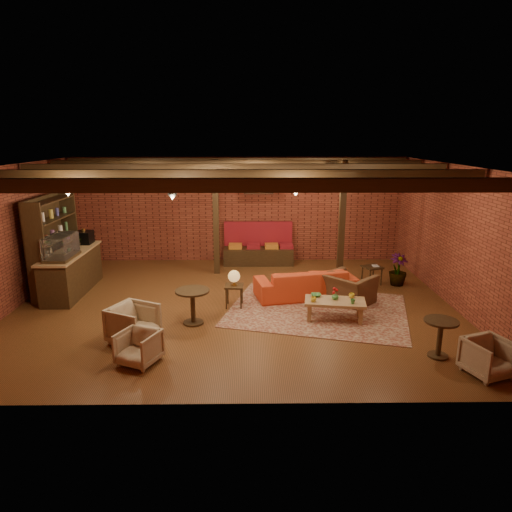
{
  "coord_description": "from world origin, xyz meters",
  "views": [
    {
      "loc": [
        0.35,
        -9.94,
        3.84
      ],
      "look_at": [
        0.48,
        0.2,
        1.14
      ],
      "focal_mm": 32.0,
      "sensor_mm": 36.0,
      "label": 1
    }
  ],
  "objects_px": {
    "side_table_lamp": "(234,279)",
    "round_table_right": "(440,332)",
    "armchair_far": "(489,356)",
    "plant_tall": "(400,238)",
    "side_table_book": "(372,268)",
    "sofa": "(305,283)",
    "armchair_a": "(133,322)",
    "armchair_b": "(138,346)",
    "armchair_right": "(349,284)",
    "round_table_left": "(193,301)",
    "coffee_table": "(334,302)"
  },
  "relations": [
    {
      "from": "coffee_table",
      "to": "side_table_book",
      "type": "distance_m",
      "value": 2.76
    },
    {
      "from": "coffee_table",
      "to": "plant_tall",
      "type": "relative_size",
      "value": 0.54
    },
    {
      "from": "round_table_left",
      "to": "plant_tall",
      "type": "height_order",
      "value": "plant_tall"
    },
    {
      "from": "round_table_right",
      "to": "round_table_left",
      "type": "bearing_deg",
      "value": 161.25
    },
    {
      "from": "coffee_table",
      "to": "side_table_book",
      "type": "xyz_separation_m",
      "value": [
        1.42,
        2.36,
        0.07
      ]
    },
    {
      "from": "plant_tall",
      "to": "sofa",
      "type": "bearing_deg",
      "value": -161.26
    },
    {
      "from": "armchair_right",
      "to": "armchair_far",
      "type": "xyz_separation_m",
      "value": [
        1.59,
        -3.4,
        -0.12
      ]
    },
    {
      "from": "side_table_lamp",
      "to": "armchair_a",
      "type": "xyz_separation_m",
      "value": [
        -1.86,
        -1.82,
        -0.26
      ]
    },
    {
      "from": "armchair_right",
      "to": "plant_tall",
      "type": "bearing_deg",
      "value": -94.61
    },
    {
      "from": "armchair_right",
      "to": "side_table_book",
      "type": "xyz_separation_m",
      "value": [
        0.9,
        1.34,
        -0.01
      ]
    },
    {
      "from": "side_table_book",
      "to": "round_table_right",
      "type": "distance_m",
      "value": 4.09
    },
    {
      "from": "armchair_far",
      "to": "side_table_lamp",
      "type": "bearing_deg",
      "value": 123.88
    },
    {
      "from": "armchair_a",
      "to": "side_table_lamp",
      "type": "bearing_deg",
      "value": -19.73
    },
    {
      "from": "armchair_b",
      "to": "armchair_right",
      "type": "distance_m",
      "value": 5.15
    },
    {
      "from": "armchair_right",
      "to": "armchair_b",
      "type": "bearing_deg",
      "value": 80.75
    },
    {
      "from": "plant_tall",
      "to": "side_table_book",
      "type": "bearing_deg",
      "value": 174.17
    },
    {
      "from": "side_table_lamp",
      "to": "round_table_right",
      "type": "distance_m",
      "value": 4.5
    },
    {
      "from": "sofa",
      "to": "plant_tall",
      "type": "xyz_separation_m",
      "value": [
        2.53,
        0.86,
        0.91
      ]
    },
    {
      "from": "armchair_a",
      "to": "plant_tall",
      "type": "relative_size",
      "value": 0.32
    },
    {
      "from": "armchair_right",
      "to": "armchair_far",
      "type": "relative_size",
      "value": 1.54
    },
    {
      "from": "sofa",
      "to": "coffee_table",
      "type": "relative_size",
      "value": 1.79
    },
    {
      "from": "coffee_table",
      "to": "side_table_lamp",
      "type": "xyz_separation_m",
      "value": [
        -2.16,
        0.8,
        0.27
      ]
    },
    {
      "from": "armchair_a",
      "to": "side_table_book",
      "type": "bearing_deg",
      "value": -32.15
    },
    {
      "from": "sofa",
      "to": "coffee_table",
      "type": "height_order",
      "value": "sofa"
    },
    {
      "from": "armchair_b",
      "to": "side_table_book",
      "type": "bearing_deg",
      "value": 63.1
    },
    {
      "from": "round_table_right",
      "to": "armchair_far",
      "type": "height_order",
      "value": "round_table_right"
    },
    {
      "from": "coffee_table",
      "to": "armchair_b",
      "type": "bearing_deg",
      "value": -153.0
    },
    {
      "from": "coffee_table",
      "to": "plant_tall",
      "type": "height_order",
      "value": "plant_tall"
    },
    {
      "from": "round_table_left",
      "to": "plant_tall",
      "type": "distance_m",
      "value": 5.69
    },
    {
      "from": "armchair_far",
      "to": "plant_tall",
      "type": "xyz_separation_m",
      "value": [
        -0.03,
        4.67,
        0.91
      ]
    },
    {
      "from": "armchair_right",
      "to": "sofa",
      "type": "bearing_deg",
      "value": 23.11
    },
    {
      "from": "coffee_table",
      "to": "armchair_a",
      "type": "xyz_separation_m",
      "value": [
        -4.02,
        -1.02,
        0.01
      ]
    },
    {
      "from": "side_table_book",
      "to": "round_table_right",
      "type": "height_order",
      "value": "round_table_right"
    },
    {
      "from": "armchair_a",
      "to": "armchair_b",
      "type": "xyz_separation_m",
      "value": [
        0.3,
        -0.87,
        -0.07
      ]
    },
    {
      "from": "side_table_lamp",
      "to": "armchair_a",
      "type": "height_order",
      "value": "side_table_lamp"
    },
    {
      "from": "plant_tall",
      "to": "armchair_far",
      "type": "bearing_deg",
      "value": -89.66
    },
    {
      "from": "sofa",
      "to": "armchair_b",
      "type": "relative_size",
      "value": 3.69
    },
    {
      "from": "coffee_table",
      "to": "round_table_left",
      "type": "xyz_separation_m",
      "value": [
        -2.99,
        -0.18,
        0.11
      ]
    },
    {
      "from": "round_table_left",
      "to": "armchair_far",
      "type": "relative_size",
      "value": 1.07
    },
    {
      "from": "round_table_left",
      "to": "armchair_b",
      "type": "bearing_deg",
      "value": -113.06
    },
    {
      "from": "round_table_left",
      "to": "armchair_far",
      "type": "height_order",
      "value": "round_table_left"
    },
    {
      "from": "side_table_lamp",
      "to": "round_table_right",
      "type": "relative_size",
      "value": 1.24
    },
    {
      "from": "side_table_book",
      "to": "sofa",
      "type": "bearing_deg",
      "value": -153.63
    },
    {
      "from": "coffee_table",
      "to": "armchair_far",
      "type": "distance_m",
      "value": 3.18
    },
    {
      "from": "sofa",
      "to": "plant_tall",
      "type": "bearing_deg",
      "value": -173.4
    },
    {
      "from": "sofa",
      "to": "armchair_a",
      "type": "bearing_deg",
      "value": 22.36
    },
    {
      "from": "side_table_lamp",
      "to": "armchair_far",
      "type": "height_order",
      "value": "side_table_lamp"
    },
    {
      "from": "coffee_table",
      "to": "round_table_right",
      "type": "bearing_deg",
      "value": -47.83
    },
    {
      "from": "armchair_far",
      "to": "plant_tall",
      "type": "height_order",
      "value": "plant_tall"
    },
    {
      "from": "armchair_a",
      "to": "round_table_right",
      "type": "xyz_separation_m",
      "value": [
        5.58,
        -0.7,
        0.07
      ]
    }
  ]
}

